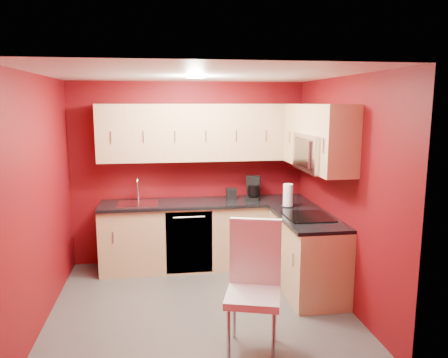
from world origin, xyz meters
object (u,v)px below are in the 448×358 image
object	(u,v)px
sink	(138,201)
microwave	(320,152)
paper_towel	(288,195)
coffee_maker	(253,188)
napkin_holder	(231,194)
dining_chair	(253,289)

from	to	relation	value
sink	microwave	bearing A→B (deg)	-25.60
sink	paper_towel	world-z (taller)	sink
microwave	sink	world-z (taller)	microwave
sink	coffee_maker	size ratio (longest dim) A/B	1.66
microwave	paper_towel	distance (m)	0.83
coffee_maker	napkin_holder	distance (m)	0.31
coffee_maker	microwave	bearing A→B (deg)	-43.22
microwave	paper_towel	bearing A→B (deg)	109.83
sink	dining_chair	size ratio (longest dim) A/B	0.44
microwave	napkin_holder	bearing A→B (deg)	127.29
microwave	dining_chair	world-z (taller)	microwave
coffee_maker	napkin_holder	size ratio (longest dim) A/B	2.15
microwave	coffee_maker	world-z (taller)	microwave
napkin_holder	dining_chair	distance (m)	2.28
microwave	dining_chair	xyz separation A→B (m)	(-1.01, -1.14, -1.07)
coffee_maker	paper_towel	bearing A→B (deg)	-35.59
paper_towel	dining_chair	bearing A→B (deg)	-115.80
napkin_holder	dining_chair	size ratio (longest dim) A/B	0.12
microwave	dining_chair	size ratio (longest dim) A/B	0.65
microwave	coffee_maker	size ratio (longest dim) A/B	2.43
coffee_maker	napkin_holder	xyz separation A→B (m)	(-0.29, 0.07, -0.08)
microwave	paper_towel	world-z (taller)	microwave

